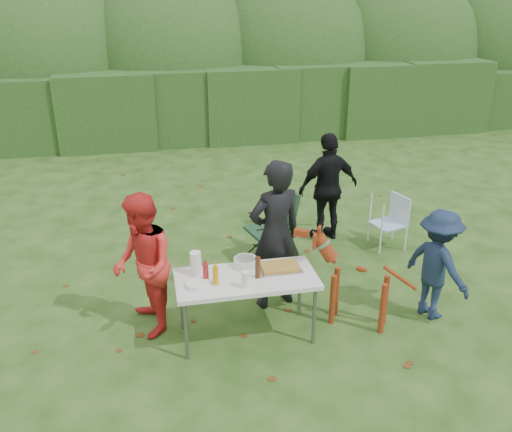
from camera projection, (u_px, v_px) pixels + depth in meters
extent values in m
plane|color=#1E4211|center=(238.00, 325.00, 6.20)|extent=(80.00, 80.00, 0.00)
cube|color=#23471C|center=(180.00, 107.00, 13.07)|extent=(22.00, 1.40, 1.70)
ellipsoid|color=#3D6628|center=(174.00, 66.00, 14.21)|extent=(20.00, 2.60, 3.20)
cube|color=silver|center=(246.00, 279.00, 5.73)|extent=(1.50, 0.70, 0.05)
cylinder|color=slate|center=(186.00, 331.00, 5.50)|extent=(0.04, 0.04, 0.69)
cylinder|color=slate|center=(314.00, 316.00, 5.75)|extent=(0.04, 0.04, 0.69)
cylinder|color=slate|center=(182.00, 302.00, 6.00)|extent=(0.04, 0.04, 0.69)
cylinder|color=slate|center=(300.00, 289.00, 6.26)|extent=(0.04, 0.04, 0.69)
imported|color=black|center=(275.00, 235.00, 6.27)|extent=(0.76, 0.60, 1.83)
imported|color=red|center=(143.00, 266.00, 5.81)|extent=(0.74, 0.88, 1.61)
imported|color=black|center=(328.00, 188.00, 8.00)|extent=(1.02, 0.58, 1.65)
imported|color=#172541|center=(437.00, 265.00, 6.14)|extent=(0.76, 0.97, 1.32)
cube|color=#B7B7BA|center=(280.00, 269.00, 5.87)|extent=(0.45, 0.30, 0.02)
cube|color=#AC8031|center=(280.00, 266.00, 5.86)|extent=(0.40, 0.26, 0.04)
cylinder|color=#D39206|center=(216.00, 275.00, 5.55)|extent=(0.06, 0.06, 0.20)
cylinder|color=maroon|center=(206.00, 273.00, 5.58)|extent=(0.06, 0.06, 0.22)
cylinder|color=#47230F|center=(258.00, 267.00, 5.67)|extent=(0.06, 0.06, 0.24)
cylinder|color=white|center=(196.00, 263.00, 5.73)|extent=(0.12, 0.12, 0.26)
cylinder|color=white|center=(245.00, 280.00, 5.49)|extent=(0.08, 0.08, 0.18)
cylinder|color=silver|center=(246.00, 262.00, 5.92)|extent=(0.26, 0.26, 0.10)
cylinder|color=white|center=(198.00, 285.00, 5.53)|extent=(0.24, 0.24, 0.05)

